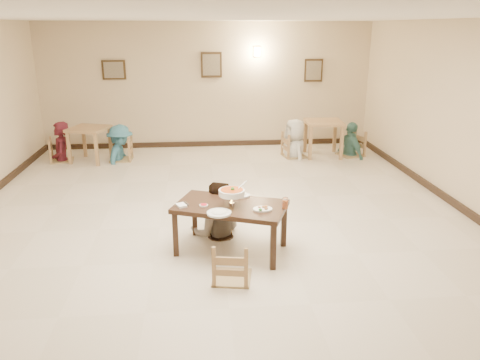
{
  "coord_description": "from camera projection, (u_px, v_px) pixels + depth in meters",
  "views": [
    {
      "loc": [
        -0.29,
        -6.54,
        2.87
      ],
      "look_at": [
        0.31,
        -0.12,
        0.75
      ],
      "focal_mm": 35.0,
      "sensor_mm": 36.0,
      "label": 1
    }
  ],
  "objects": [
    {
      "name": "bg_chair_rr",
      "position": [
        352.0,
        133.0,
        10.78
      ],
      "size": [
        0.51,
        0.51,
        1.09
      ],
      "rotation": [
        0.0,
        0.0,
        -1.25
      ],
      "color": "tan",
      "rests_on": "floor"
    },
    {
      "name": "bg_diner_c",
      "position": [
        295.0,
        119.0,
        10.59
      ],
      "size": [
        0.72,
        0.95,
        1.75
      ],
      "primitive_type": "imported",
      "rotation": [
        0.0,
        0.0,
        4.92
      ],
      "color": "silver",
      "rests_on": "floor"
    },
    {
      "name": "bg_diner_a",
      "position": [
        58.0,
        122.0,
        10.22
      ],
      "size": [
        0.55,
        0.72,
        1.77
      ],
      "primitive_type": "imported",
      "rotation": [
        0.0,
        0.0,
        4.93
      ],
      "color": "#4E1622",
      "rests_on": "floor"
    },
    {
      "name": "ceiling",
      "position": [
        216.0,
        16.0,
        6.17
      ],
      "size": [
        10.0,
        10.0,
        0.0
      ],
      "primitive_type": "plane",
      "color": "white",
      "rests_on": "wall_back"
    },
    {
      "name": "picture_b",
      "position": [
        211.0,
        65.0,
        11.18
      ],
      "size": [
        0.5,
        0.04,
        0.6
      ],
      "color": "#352516",
      "rests_on": "wall_back"
    },
    {
      "name": "bg_chair_rl",
      "position": [
        295.0,
        134.0,
        10.7
      ],
      "size": [
        0.5,
        0.5,
        1.06
      ],
      "rotation": [
        0.0,
        0.0,
        1.75
      ],
      "color": "tan",
      "rests_on": "floor"
    },
    {
      "name": "chair_near",
      "position": [
        232.0,
        243.0,
        5.45
      ],
      "size": [
        0.45,
        0.45,
        0.95
      ],
      "rotation": [
        0.0,
        0.0,
        2.96
      ],
      "color": "tan",
      "rests_on": "floor"
    },
    {
      "name": "wall_back",
      "position": [
        208.0,
        86.0,
        11.37
      ],
      "size": [
        10.0,
        0.0,
        10.0
      ],
      "primitive_type": "plane",
      "rotation": [
        1.57,
        0.0,
        0.0
      ],
      "color": "beige",
      "rests_on": "floor"
    },
    {
      "name": "main_diner",
      "position": [
        216.0,
        182.0,
        6.57
      ],
      "size": [
        0.79,
        0.62,
        1.59
      ],
      "primitive_type": "imported",
      "rotation": [
        0.0,
        0.0,
        3.11
      ],
      "color": "gray",
      "rests_on": "floor"
    },
    {
      "name": "wall_sconce",
      "position": [
        257.0,
        52.0,
        11.18
      ],
      "size": [
        0.16,
        0.05,
        0.22
      ],
      "primitive_type": "cube",
      "color": "#FFD88C",
      "rests_on": "wall_back"
    },
    {
      "name": "chili_dish",
      "position": [
        204.0,
        205.0,
        6.04
      ],
      "size": [
        0.11,
        0.11,
        0.02
      ],
      "color": "white",
      "rests_on": "main_table"
    },
    {
      "name": "baseboard_back",
      "position": [
        209.0,
        144.0,
        11.79
      ],
      "size": [
        8.0,
        0.06,
        0.12
      ],
      "primitive_type": "cube",
      "color": "black",
      "rests_on": "floor"
    },
    {
      "name": "bg_chair_lr",
      "position": [
        120.0,
        138.0,
        10.4
      ],
      "size": [
        0.48,
        0.48,
        1.02
      ],
      "rotation": [
        0.0,
        0.0,
        -1.59
      ],
      "color": "tan",
      "rests_on": "floor"
    },
    {
      "name": "picture_c",
      "position": [
        314.0,
        70.0,
        11.45
      ],
      "size": [
        0.45,
        0.04,
        0.55
      ],
      "color": "#352516",
      "rests_on": "wall_back"
    },
    {
      "name": "bg_diner_b",
      "position": [
        119.0,
        125.0,
        10.31
      ],
      "size": [
        0.78,
        1.14,
        1.62
      ],
      "primitive_type": "imported",
      "rotation": [
        0.0,
        0.0,
        1.39
      ],
      "color": "teal",
      "rests_on": "floor"
    },
    {
      "name": "bg_chair_ll",
      "position": [
        60.0,
        139.0,
        10.34
      ],
      "size": [
        0.47,
        0.47,
        1.01
      ],
      "rotation": [
        0.0,
        0.0,
        1.77
      ],
      "color": "tan",
      "rests_on": "floor"
    },
    {
      "name": "fried_plate",
      "position": [
        263.0,
        209.0,
        5.9
      ],
      "size": [
        0.25,
        0.25,
        0.05
      ],
      "color": "white",
      "rests_on": "main_table"
    },
    {
      "name": "picture_a",
      "position": [
        114.0,
        70.0,
        11.0
      ],
      "size": [
        0.55,
        0.04,
        0.45
      ],
      "color": "#352516",
      "rests_on": "wall_back"
    },
    {
      "name": "rice_plate_near",
      "position": [
        219.0,
        213.0,
        5.78
      ],
      "size": [
        0.3,
        0.3,
        0.07
      ],
      "color": "white",
      "rests_on": "main_table"
    },
    {
      "name": "curry_warmer",
      "position": [
        232.0,
        193.0,
        6.0
      ],
      "size": [
        0.38,
        0.34,
        0.3
      ],
      "color": "silver",
      "rests_on": "main_table"
    },
    {
      "name": "chair_far",
      "position": [
        218.0,
        204.0,
        6.76
      ],
      "size": [
        0.41,
        0.41,
        0.87
      ],
      "rotation": [
        0.0,
        0.0,
        -0.23
      ],
      "color": "tan",
      "rests_on": "floor"
    },
    {
      "name": "drink_glass",
      "position": [
        285.0,
        204.0,
        5.93
      ],
      "size": [
        0.07,
        0.07,
        0.15
      ],
      "color": "white",
      "rests_on": "main_table"
    },
    {
      "name": "napkin_cutlery",
      "position": [
        181.0,
        205.0,
        6.03
      ],
      "size": [
        0.18,
        0.23,
        0.03
      ],
      "color": "white",
      "rests_on": "main_table"
    },
    {
      "name": "bg_table_left",
      "position": [
        89.0,
        133.0,
        10.3
      ],
      "size": [
        0.96,
        0.96,
        0.77
      ],
      "rotation": [
        0.0,
        0.0,
        -0.3
      ],
      "color": "#A97F52",
      "rests_on": "floor"
    },
    {
      "name": "main_table",
      "position": [
        231.0,
        210.0,
        6.12
      ],
      "size": [
        1.61,
        1.26,
        0.66
      ],
      "rotation": [
        0.0,
        0.0,
        -0.37
      ],
      "color": "#352014",
      "rests_on": "floor"
    },
    {
      "name": "bg_diner_d",
      "position": [
        353.0,
        122.0,
        10.7
      ],
      "size": [
        0.64,
        0.99,
        1.57
      ],
      "primitive_type": "imported",
      "rotation": [
        0.0,
        0.0,
        1.87
      ],
      "color": "#4C867E",
      "rests_on": "floor"
    },
    {
      "name": "bg_table_right",
      "position": [
        324.0,
        127.0,
        10.71
      ],
      "size": [
        0.88,
        0.88,
        0.82
      ],
      "rotation": [
        0.0,
        0.0,
        -0.07
      ],
      "color": "#A97F52",
      "rests_on": "floor"
    },
    {
      "name": "rice_plate_far",
      "position": [
        240.0,
        195.0,
        6.39
      ],
      "size": [
        0.28,
        0.28,
        0.06
      ],
      "color": "white",
      "rests_on": "main_table"
    },
    {
      "name": "baseboard_right",
      "position": [
        468.0,
        212.0,
        7.44
      ],
      "size": [
        0.06,
        10.0,
        0.12
      ],
      "primitive_type": "cube",
      "color": "black",
      "rests_on": "floor"
    },
    {
      "name": "floor",
      "position": [
        219.0,
        225.0,
        7.1
      ],
      "size": [
        10.0,
        10.0,
        0.0
      ],
      "primitive_type": "plane",
      "color": "beige",
      "rests_on": "ground"
    }
  ]
}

